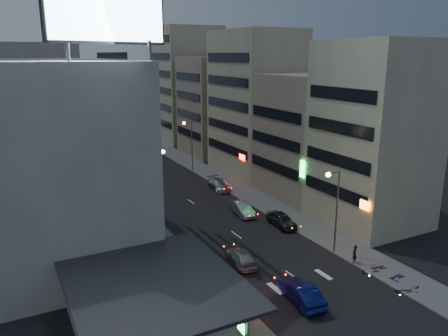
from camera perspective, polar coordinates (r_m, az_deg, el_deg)
ground at (r=36.40m, az=12.88°, el=-16.28°), size 180.00×180.00×0.00m
sidewalk_left at (r=57.87m, az=-13.22°, el=-4.30°), size 4.00×120.00×0.12m
sidewalk_right at (r=63.40m, az=0.89°, el=-2.22°), size 4.00×120.00×0.12m
food_court at (r=31.03m, az=-10.64°, el=-17.76°), size 11.00×13.00×3.88m
white_building at (r=44.51m, az=-21.82°, el=1.29°), size 14.00×24.00×18.00m
shophouse_near at (r=50.08m, az=18.95°, el=4.11°), size 10.00×11.00×20.00m
shophouse_mid at (r=59.09m, az=11.09°, el=4.18°), size 11.00×12.00×16.00m
shophouse_far at (r=68.91m, az=4.10°, el=8.40°), size 10.00×14.00×22.00m
far_left_a at (r=69.04m, az=-22.98°, el=6.46°), size 11.00×10.00×20.00m
far_left_b at (r=82.19m, az=-23.99°, el=5.73°), size 12.00×10.00×15.00m
far_right_a at (r=82.42m, az=-1.14°, el=8.07°), size 11.00×12.00×18.00m
far_right_b at (r=95.02m, az=-4.71°, el=10.72°), size 12.00×12.00×24.00m
billboard at (r=34.36m, az=-14.93°, el=19.50°), size 9.52×3.75×6.20m
street_lamp_right_near at (r=41.87m, az=14.20°, el=-4.07°), size 1.60×0.44×8.02m
street_lamp_left at (r=49.51m, az=-8.87°, el=-0.88°), size 1.60×0.44×8.02m
street_lamp_right_far at (r=70.01m, az=-4.52°, el=3.83°), size 1.60×0.44×8.02m
parked_car_right_near at (r=48.92m, az=7.55°, el=-6.70°), size 2.09×4.60×1.53m
parked_car_right_mid at (r=51.92m, az=2.35°, el=-5.31°), size 2.05×4.76×1.52m
parked_car_left at (r=63.35m, az=-11.11°, el=-1.97°), size 2.20×4.68×1.29m
parked_car_right_far at (r=61.30m, az=-0.63°, el=-2.17°), size 2.52×5.16×1.45m
road_car_blue at (r=35.20m, az=10.04°, el=-15.75°), size 2.32×5.04×1.60m
road_car_silver at (r=40.41m, az=2.25°, el=-11.51°), size 2.56×4.83×1.33m
person at (r=41.95m, az=16.68°, el=-10.69°), size 0.72×0.61×1.68m
scooter_black_a at (r=39.22m, az=23.23°, el=-13.73°), size 1.11×1.71×1.00m
scooter_silver_a at (r=40.06m, az=23.63°, el=-13.11°), size 1.10×1.85×1.07m
scooter_blue at (r=41.26m, az=21.96°, el=-11.98°), size 0.89×2.04×1.21m
scooter_black_b at (r=42.26m, az=20.06°, el=-11.17°), size 0.78×1.97×1.18m
scooter_silver_b at (r=41.48m, az=19.26°, el=-11.67°), size 0.72×1.81×1.09m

